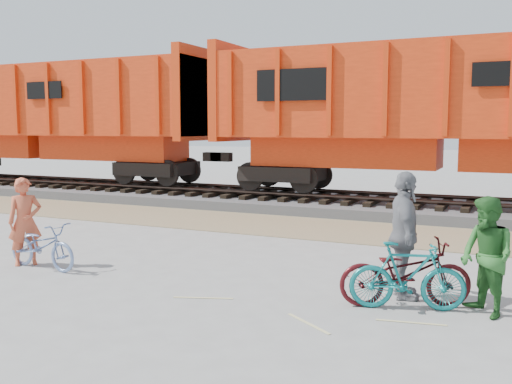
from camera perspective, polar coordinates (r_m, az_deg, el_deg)
ground at (r=8.93m, az=2.97°, el=-9.98°), size 120.00×120.00×0.00m
gravel_strip at (r=14.05m, az=11.36°, el=-3.98°), size 120.00×3.00×0.02m
ballast_bed at (r=17.42m, az=14.06°, el=-1.58°), size 120.00×4.00×0.30m
track at (r=17.37m, az=14.09°, el=-0.52°), size 120.00×2.60×0.24m
hopper_car_left at (r=23.85m, az=-20.05°, el=7.23°), size 14.00×3.13×4.65m
hopper_car_center at (r=17.06m, az=19.01°, el=7.72°), size 14.00×3.13×4.65m
bicycle_blue at (r=10.95m, az=-20.60°, el=-5.04°), size 1.65×0.70×0.84m
bicycle_teal at (r=8.25m, az=14.90°, el=-8.13°), size 1.66×0.87×0.96m
bicycle_maroon at (r=8.39m, az=14.69°, el=-7.85°), size 1.95×1.32×0.97m
person_solo at (r=11.31m, az=-22.10°, el=-2.76°), size 0.67×0.70×1.62m
person_man at (r=8.27m, az=22.08°, el=-6.01°), size 0.98×0.99×1.62m
person_woman at (r=8.69m, az=14.59°, el=-4.23°), size 0.78×1.20×1.89m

